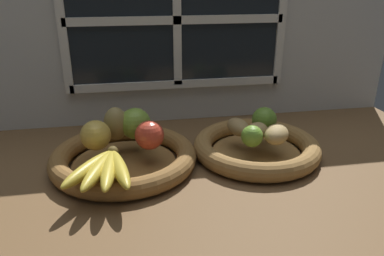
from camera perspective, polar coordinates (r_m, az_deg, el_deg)
ground_plane at (r=93.93cm, az=0.36°, el=-5.59°), size 140.00×90.00×3.00cm
back_wall at (r=113.46cm, az=-2.47°, el=14.86°), size 140.00×4.60×55.00cm
fruit_bowl_left at (r=90.46cm, az=-10.46°, el=-4.53°), size 34.94×34.94×4.67cm
fruit_bowl_right at (r=95.72cm, az=9.86°, el=-2.94°), size 32.12×32.12×4.67cm
apple_red_right at (r=86.94cm, az=-6.59°, el=-1.09°), size 6.90×6.90×6.90cm
apple_green_back at (r=93.11cm, az=-8.76°, el=0.70°), size 7.82×7.82×7.82cm
apple_golden_left at (r=88.74cm, az=-14.65°, el=-1.13°), size 7.11×7.11×7.11cm
pear_brown at (r=92.94cm, az=-11.70°, el=0.65°), size 8.12×8.13×8.44cm
banana_bunch_front at (r=77.89cm, az=-13.37°, el=-6.09°), size 14.90×18.34×2.94cm
potato_small at (r=92.04cm, az=12.89°, el=-0.95°), size 9.47×9.96×4.61cm
potato_oblong at (r=95.37cm, az=7.15°, el=0.16°), size 6.23×9.07×4.23cm
potato_large at (r=93.91cm, az=10.04°, el=-0.42°), size 7.99×7.90×4.09cm
lime_near at (r=89.01cm, az=9.25°, el=-1.26°), size 5.25×5.25×5.25cm
lime_far at (r=98.38cm, az=11.09°, el=1.31°), size 6.49×6.49×6.49cm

